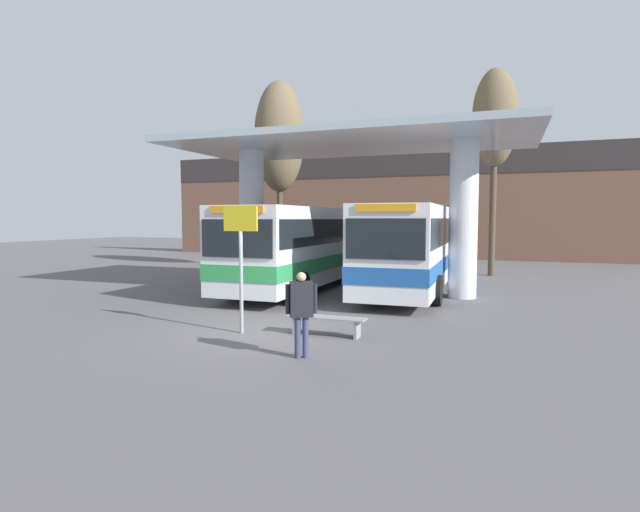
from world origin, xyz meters
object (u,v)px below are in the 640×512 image
Objects in this scene: info_sign_platform at (241,243)px; poplar_tree_behind_right at (279,138)px; transit_bus_center_bay at (415,244)px; transit_bus_left_bay at (300,244)px; poplar_tree_behind_left at (495,120)px; waiting_bench_near_pillar at (326,321)px; pedestrian_waiting at (301,306)px.

poplar_tree_behind_right reaches higher than info_sign_platform.
transit_bus_center_bay reaches higher than info_sign_platform.
transit_bus_center_bay is at bearing -158.32° from transit_bus_left_bay.
waiting_bench_near_pillar is at bearing -102.82° from poplar_tree_behind_left.
poplar_tree_behind_right is (-11.22, -0.46, -0.26)m from poplar_tree_behind_left.
info_sign_platform is (1.58, -7.52, 0.40)m from transit_bus_left_bay.
transit_bus_left_bay reaches higher than waiting_bench_near_pillar.
poplar_tree_behind_left is at bearing 2.36° from poplar_tree_behind_right.
pedestrian_waiting is (-0.45, -10.75, -0.75)m from transit_bus_center_bay.
poplar_tree_behind_right is at bearing 118.87° from waiting_bench_near_pillar.
waiting_bench_near_pillar is 16.73m from poplar_tree_behind_left.
transit_bus_left_bay is 4.58m from transit_bus_center_bay.
transit_bus_center_bay is (4.24, 1.72, 0.01)m from transit_bus_left_bay.
info_sign_platform is at bearing 116.22° from pedestrian_waiting.
transit_bus_center_bay is 3.88× the size of info_sign_platform.
transit_bus_center_bay is 1.20× the size of poplar_tree_behind_left.
pedestrian_waiting is 0.17× the size of poplar_tree_behind_right.
info_sign_platform is at bearing 101.49° from transit_bus_left_bay.
pedestrian_waiting is at bearing -34.32° from info_sign_platform.
transit_bus_center_bay is at bearing 58.16° from pedestrian_waiting.
transit_bus_center_bay is 8.70m from poplar_tree_behind_left.
waiting_bench_near_pillar is (-0.63, -8.77, -1.46)m from transit_bus_center_bay.
transit_bus_left_bay is at bearing 83.33° from pedestrian_waiting.
pedestrian_waiting is at bearing -100.74° from poplar_tree_behind_left.
poplar_tree_behind_left is (3.17, 16.72, 6.47)m from pedestrian_waiting.
transit_bus_center_bay is at bearing -114.53° from poplar_tree_behind_left.
waiting_bench_near_pillar is at bearing 84.61° from transit_bus_center_bay.
transit_bus_left_bay is 5.24× the size of waiting_bench_near_pillar.
poplar_tree_behind_right is (-7.87, 14.27, 6.92)m from waiting_bench_near_pillar.
pedestrian_waiting is 18.20m from poplar_tree_behind_left.
waiting_bench_near_pillar is 2.11m from pedestrian_waiting.
pedestrian_waiting is 19.17m from poplar_tree_behind_right.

